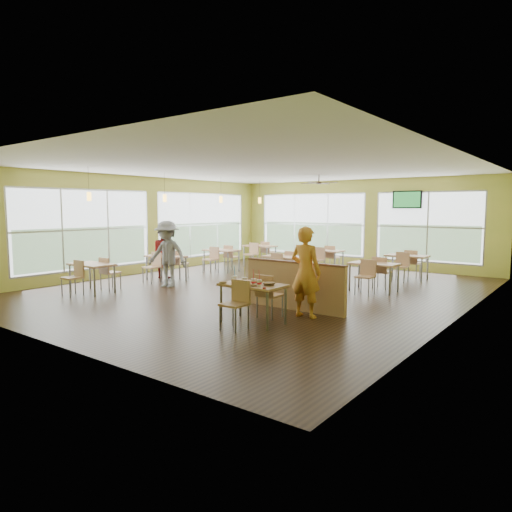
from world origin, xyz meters
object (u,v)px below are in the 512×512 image
at_px(half_wall_divider, 294,285).
at_px(man_plaid, 306,272).
at_px(food_basket, 269,284).
at_px(main_table, 253,290).

relative_size(half_wall_divider, man_plaid, 1.33).
height_order(man_plaid, food_basket, man_plaid).
bearing_deg(man_plaid, food_basket, 79.01).
distance_m(man_plaid, food_basket, 0.99).
relative_size(main_table, man_plaid, 0.84).
bearing_deg(half_wall_divider, main_table, -90.00).
bearing_deg(man_plaid, half_wall_divider, -39.07).
xyz_separation_m(half_wall_divider, man_plaid, (0.54, -0.44, 0.38)).
bearing_deg(main_table, half_wall_divider, 90.00).
distance_m(main_table, food_basket, 0.37).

